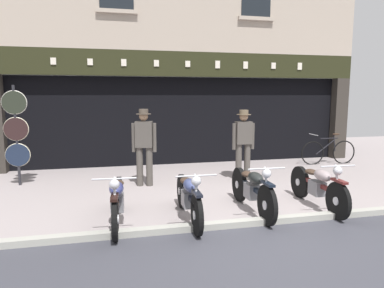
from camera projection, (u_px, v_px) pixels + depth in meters
The scene contains 11 objects.
ground at pixel (284, 257), 4.51m from camera, with size 22.73×22.00×0.18m.
shop_facade at pixel (175, 103), 11.94m from camera, with size 11.03×4.42×6.85m.
motorcycle_left at pixel (117, 199), 5.51m from camera, with size 0.62×1.93×0.90m.
motorcycle_center_left at pixel (189, 196), 5.70m from camera, with size 0.62×1.94×0.90m.
motorcycle_center at pixel (252, 189), 6.10m from camera, with size 0.62×1.98×0.93m.
motorcycle_center_right at pixel (318, 185), 6.34m from camera, with size 0.62×1.94×0.92m.
salesman_left at pixel (144, 144), 7.83m from camera, with size 0.55×0.34×1.76m.
shopkeeper_center at pixel (243, 141), 8.37m from camera, with size 0.56×0.35×1.72m.
tyre_sign_pole at pixel (16, 130), 7.83m from camera, with size 0.54×0.06×2.29m.
advert_board_near at pixel (230, 105), 10.74m from camera, with size 0.76×0.03×0.89m.
leaning_bicycle at pixel (329, 151), 10.44m from camera, with size 1.74×0.50×0.95m.
Camera 1 is at (-2.13, -4.87, 2.06)m, focal length 32.37 mm.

